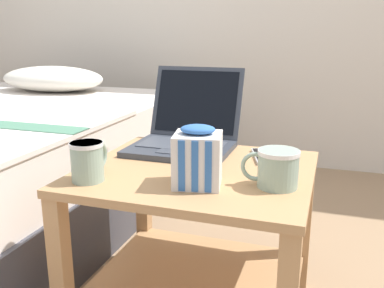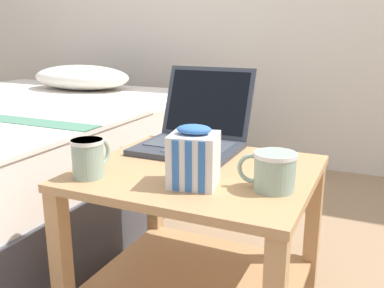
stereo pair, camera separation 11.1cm
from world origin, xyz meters
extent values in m
ellipsoid|color=silver|center=(-1.17, 0.99, 0.57)|extent=(0.61, 0.36, 0.14)
cube|color=tan|center=(0.00, 0.00, 0.45)|extent=(0.62, 0.56, 0.02)
cube|color=tan|center=(0.00, 0.00, 0.12)|extent=(0.58, 0.52, 0.02)
cube|color=tan|center=(-0.28, -0.25, 0.22)|extent=(0.04, 0.04, 0.44)
cube|color=tan|center=(-0.28, 0.25, 0.22)|extent=(0.04, 0.04, 0.44)
cube|color=tan|center=(0.28, 0.25, 0.22)|extent=(0.04, 0.04, 0.44)
cube|color=#333842|center=(-0.10, 0.14, 0.47)|extent=(0.31, 0.25, 0.02)
cube|color=#424751|center=(-0.10, 0.16, 0.48)|extent=(0.26, 0.14, 0.00)
cube|color=#424751|center=(-0.10, 0.07, 0.48)|extent=(0.09, 0.05, 0.00)
cube|color=#333842|center=(-0.10, 0.31, 0.60)|extent=(0.31, 0.09, 0.23)
cube|color=black|center=(-0.10, 0.31, 0.60)|extent=(0.28, 0.08, 0.20)
cube|color=silver|center=(-0.09, 0.30, 0.55)|extent=(0.04, 0.02, 0.04)
cube|color=yellow|center=(-0.05, 0.31, 0.57)|extent=(0.04, 0.01, 0.03)
cylinder|color=#8CA593|center=(0.23, -0.07, 0.51)|extent=(0.10, 0.10, 0.09)
cylinder|color=silver|center=(0.23, -0.07, 0.55)|extent=(0.10, 0.10, 0.01)
cylinder|color=black|center=(0.23, -0.07, 0.54)|extent=(0.09, 0.09, 0.01)
torus|color=#8CA593|center=(0.18, -0.08, 0.51)|extent=(0.07, 0.02, 0.07)
cylinder|color=#8CA593|center=(-0.23, -0.18, 0.51)|extent=(0.08, 0.08, 0.10)
cylinder|color=silver|center=(-0.23, -0.18, 0.56)|extent=(0.08, 0.08, 0.01)
cylinder|color=black|center=(-0.23, -0.18, 0.55)|extent=(0.07, 0.07, 0.01)
torus|color=#8CA593|center=(-0.23, -0.14, 0.52)|extent=(0.02, 0.08, 0.08)
cube|color=silver|center=(0.04, -0.12, 0.53)|extent=(0.13, 0.13, 0.13)
cube|color=#3366B2|center=(0.02, -0.18, 0.53)|extent=(0.02, 0.01, 0.12)
cube|color=#3366B2|center=(0.05, -0.18, 0.53)|extent=(0.02, 0.01, 0.12)
cube|color=#3366B2|center=(0.08, -0.17, 0.53)|extent=(0.02, 0.01, 0.12)
ellipsoid|color=#3366B2|center=(0.04, -0.12, 0.60)|extent=(0.10, 0.08, 0.02)
cube|color=#B7BABC|center=(0.16, 0.16, 0.47)|extent=(0.11, 0.17, 0.01)
cube|color=black|center=(0.16, 0.16, 0.47)|extent=(0.10, 0.15, 0.00)
camera|label=1|loc=(0.34, -1.06, 0.83)|focal=40.00mm
camera|label=2|loc=(0.45, -1.02, 0.83)|focal=40.00mm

